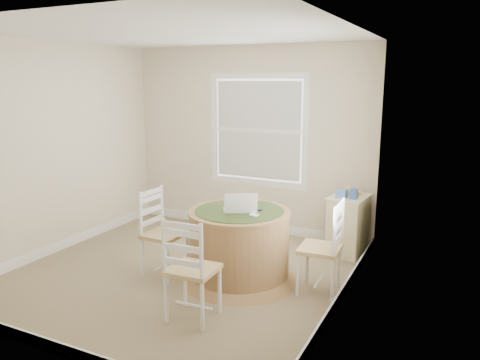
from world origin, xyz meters
The scene contains 14 objects.
room centered at (0.17, 0.16, 1.30)m, with size 3.64×3.64×2.64m.
round_table centered at (0.67, 0.14, 0.42)m, with size 1.27×1.27×0.78m.
chair_left centered at (-0.13, -0.11, 0.47)m, with size 0.42×0.40×0.95m, color white, non-canonical shape.
chair_near centered at (0.66, -0.80, 0.47)m, with size 0.42×0.40×0.95m, color white, non-canonical shape.
chair_right centered at (1.54, 0.21, 0.47)m, with size 0.42×0.40×0.95m, color white, non-canonical shape.
laptop centered at (0.69, 0.10, 0.81)m, with size 0.44×0.43×0.24m.
mouse centered at (0.86, 0.04, 0.79)m, with size 0.06×0.10×0.03m, color white.
phone centered at (0.91, 0.04, 0.78)m, with size 0.04×0.09×0.02m, color #B7BABF.
keys centered at (0.86, 0.22, 0.78)m, with size 0.06×0.05×0.03m, color black.
corner_chest centered at (1.54, 1.43, 0.37)m, with size 0.47×0.60×0.74m.
tissue_box centered at (1.47, 1.31, 0.79)m, with size 0.12×0.12×0.10m, color #5687C6.
box_yellow centered at (1.58, 1.47, 0.77)m, with size 0.15×0.10×0.06m, color gold.
box_blue centered at (1.62, 1.31, 0.80)m, with size 0.08×0.08×0.12m, color #3759A5.
cup_cream centered at (1.48, 1.58, 0.79)m, with size 0.07×0.07×0.09m, color beige.
Camera 1 is at (2.77, -4.15, 2.14)m, focal length 35.00 mm.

